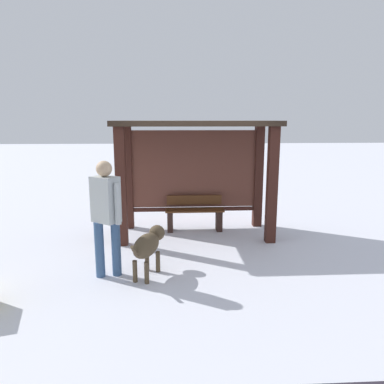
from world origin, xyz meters
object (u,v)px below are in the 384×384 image
object	(u,v)px
bus_shelter	(195,155)
person_walking	(106,210)
bench_left_inside	(195,214)
dog	(148,245)

from	to	relation	value
bus_shelter	person_walking	bearing A→B (deg)	-124.27
person_walking	bench_left_inside	bearing A→B (deg)	57.04
bus_shelter	dog	world-z (taller)	bus_shelter
bus_shelter	person_walking	distance (m)	2.69
person_walking	dog	world-z (taller)	person_walking
person_walking	dog	size ratio (longest dim) A/B	1.76
dog	person_walking	bearing A→B (deg)	-179.89
bus_shelter	dog	bearing A→B (deg)	-111.64
bench_left_inside	person_walking	world-z (taller)	person_walking
bus_shelter	person_walking	world-z (taller)	bus_shelter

